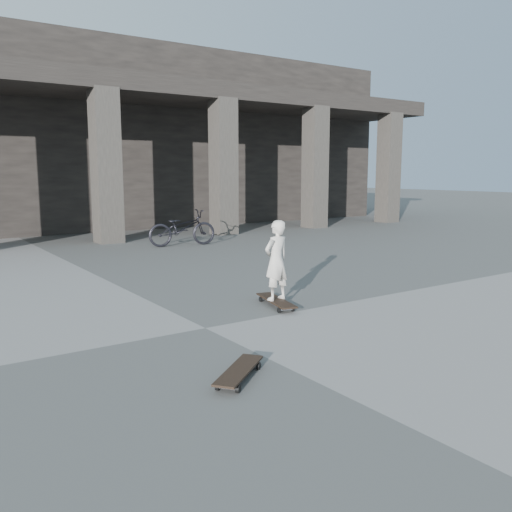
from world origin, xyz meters
TOP-DOWN VIEW (x-y plane):
  - ground at (0.00, 0.00)m, footprint 90.00×90.00m
  - longboard at (1.34, 0.38)m, footprint 0.45×0.99m
  - skateboard_spare at (-0.54, -1.60)m, footprint 0.78×0.67m
  - child at (1.34, 0.38)m, footprint 0.44×0.33m
  - bicycle at (3.11, 6.81)m, footprint 1.81×0.87m

SIDE VIEW (x-z plane):
  - ground at x=0.00m, z-range 0.00..0.00m
  - skateboard_spare at x=-0.54m, z-range 0.03..0.12m
  - longboard at x=1.34m, z-range 0.03..0.13m
  - bicycle at x=3.11m, z-range 0.00..0.91m
  - child at x=1.34m, z-range 0.10..1.21m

